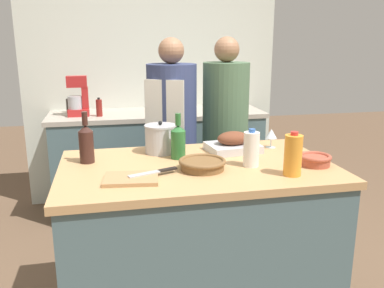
{
  "coord_description": "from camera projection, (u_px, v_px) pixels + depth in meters",
  "views": [
    {
      "loc": [
        -0.46,
        -2.02,
        1.58
      ],
      "look_at": [
        0.0,
        0.13,
        1.01
      ],
      "focal_mm": 38.0,
      "sensor_mm": 36.0,
      "label": 1
    }
  ],
  "objects": [
    {
      "name": "person_cook_guest",
      "position": [
        225.0,
        132.0,
        3.14
      ],
      "size": [
        0.35,
        0.35,
        1.61
      ],
      "rotation": [
        0.0,
        0.0,
        0.1
      ],
      "color": "beige",
      "rests_on": "ground_plane"
    },
    {
      "name": "kitchen_island",
      "position": [
        197.0,
        243.0,
        2.29
      ],
      "size": [
        1.45,
        0.87,
        0.93
      ],
      "color": "#4C666B",
      "rests_on": "ground_plane"
    },
    {
      "name": "wine_bottle_green",
      "position": [
        86.0,
        143.0,
        2.18
      ],
      "size": [
        0.08,
        0.08,
        0.28
      ],
      "color": "#381E19",
      "rests_on": "kitchen_island"
    },
    {
      "name": "cutting_board",
      "position": [
        131.0,
        179.0,
        1.92
      ],
      "size": [
        0.28,
        0.22,
        0.02
      ],
      "color": "#AD7F51",
      "rests_on": "kitchen_island"
    },
    {
      "name": "back_counter",
      "position": [
        159.0,
        160.0,
        3.86
      ],
      "size": [
        1.96,
        0.6,
        0.93
      ],
      "color": "#4C666B",
      "rests_on": "ground_plane"
    },
    {
      "name": "wine_bottle_dark",
      "position": [
        178.0,
        141.0,
        2.26
      ],
      "size": [
        0.08,
        0.08,
        0.26
      ],
      "color": "#28662D",
      "rests_on": "kitchen_island"
    },
    {
      "name": "person_cook_aproned",
      "position": [
        172.0,
        136.0,
        3.04
      ],
      "size": [
        0.39,
        0.41,
        1.6
      ],
      "rotation": [
        0.0,
        0.0,
        -0.47
      ],
      "color": "beige",
      "rests_on": "ground_plane"
    },
    {
      "name": "stock_pot",
      "position": [
        161.0,
        139.0,
        2.38
      ],
      "size": [
        0.19,
        0.19,
        0.19
      ],
      "color": "#B7B7BC",
      "rests_on": "kitchen_island"
    },
    {
      "name": "roasting_pan",
      "position": [
        233.0,
        144.0,
        2.42
      ],
      "size": [
        0.32,
        0.26,
        0.12
      ],
      "color": "#BCBCC1",
      "rests_on": "kitchen_island"
    },
    {
      "name": "stand_mixer",
      "position": [
        78.0,
        99.0,
        3.53
      ],
      "size": [
        0.18,
        0.14,
        0.35
      ],
      "color": "#B22323",
      "rests_on": "back_counter"
    },
    {
      "name": "knife_chef",
      "position": [
        155.0,
        172.0,
        1.98
      ],
      "size": [
        0.25,
        0.12,
        0.01
      ],
      "color": "#B7B7BC",
      "rests_on": "cutting_board"
    },
    {
      "name": "condiment_bottle_tall",
      "position": [
        99.0,
        108.0,
        3.53
      ],
      "size": [
        0.05,
        0.05,
        0.16
      ],
      "color": "maroon",
      "rests_on": "back_counter"
    },
    {
      "name": "condiment_bottle_extra",
      "position": [
        70.0,
        105.0,
        3.71
      ],
      "size": [
        0.06,
        0.06,
        0.15
      ],
      "color": "#332D28",
      "rests_on": "back_counter"
    },
    {
      "name": "back_wall",
      "position": [
        152.0,
        72.0,
        4.0
      ],
      "size": [
        2.46,
        0.1,
        2.55
      ],
      "color": "silver",
      "rests_on": "ground_plane"
    },
    {
      "name": "mixing_bowl",
      "position": [
        315.0,
        159.0,
        2.15
      ],
      "size": [
        0.17,
        0.17,
        0.06
      ],
      "color": "#A84C38",
      "rests_on": "kitchen_island"
    },
    {
      "name": "wine_glass_left",
      "position": [
        271.0,
        134.0,
        2.49
      ],
      "size": [
        0.07,
        0.07,
        0.12
      ],
      "color": "silver",
      "rests_on": "kitchen_island"
    },
    {
      "name": "condiment_bottle_short",
      "position": [
        168.0,
        100.0,
        3.85
      ],
      "size": [
        0.06,
        0.06,
        0.21
      ],
      "color": "maroon",
      "rests_on": "back_counter"
    },
    {
      "name": "juice_jug",
      "position": [
        293.0,
        155.0,
        1.98
      ],
      "size": [
        0.09,
        0.09,
        0.22
      ],
      "color": "orange",
      "rests_on": "kitchen_island"
    },
    {
      "name": "milk_jug",
      "position": [
        251.0,
        149.0,
        2.12
      ],
      "size": [
        0.08,
        0.08,
        0.2
      ],
      "color": "white",
      "rests_on": "kitchen_island"
    },
    {
      "name": "wicker_basket",
      "position": [
        202.0,
        164.0,
        2.08
      ],
      "size": [
        0.24,
        0.24,
        0.05
      ],
      "color": "brown",
      "rests_on": "kitchen_island"
    }
  ]
}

